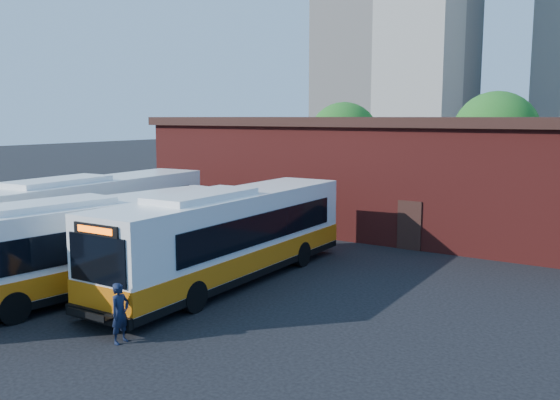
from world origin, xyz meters
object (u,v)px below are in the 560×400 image
Objects in this scene: bus_mideast at (229,239)px; transit_worker at (120,313)px; bus_west at (88,220)px; bus_midwest at (90,249)px.

transit_worker is at bearing -79.90° from bus_mideast.
bus_mideast is 7.78× the size of transit_worker.
bus_west is 7.94× the size of transit_worker.
bus_midwest reaches higher than transit_worker.
bus_midwest is at bearing -42.16° from bus_west.
transit_worker is (4.79, -2.84, -0.73)m from bus_midwest.
transit_worker is at bearing -38.61° from bus_west.
bus_mideast is at bearing 56.28° from bus_midwest.
bus_west reaches higher than transit_worker.
bus_midwest is at bearing 55.35° from transit_worker.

